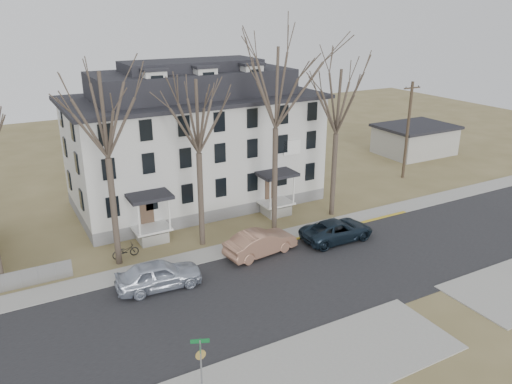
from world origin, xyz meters
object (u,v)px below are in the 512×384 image
boarding_house (195,141)px  car_navy (337,231)px  car_tan (261,243)px  bicycle_left (126,251)px  tree_center (276,82)px  car_silver (159,275)px  tree_far_left (103,109)px  utility_pole_far (408,130)px  tree_mid_left (197,111)px  tree_mid_right (338,97)px  street_sign (201,359)px

boarding_house → car_navy: (5.84, -12.31, -4.62)m
car_tan → bicycle_left: 9.18m
tree_center → car_navy: 11.48m
tree_center → car_tan: (-3.14, -3.44, -10.23)m
tree_center → car_silver: bearing=-157.8°
tree_far_left → car_navy: 18.15m
tree_far_left → utility_pole_far: bearing=8.1°
tree_mid_left → car_tan: size_ratio=2.45×
utility_pole_far → bicycle_left: (-28.91, -3.67, -4.43)m
tree_mid_right → car_tan: 12.77m
tree_far_left → tree_mid_right: bearing=0.0°
tree_mid_right → car_silver: size_ratio=2.48×
boarding_house → utility_pole_far: (20.50, -3.95, -0.47)m
tree_far_left → car_tan: size_ratio=2.64×
car_navy → street_sign: 17.59m
street_sign → car_navy: bearing=55.8°
tree_center → car_navy: size_ratio=2.68×
tree_mid_right → tree_center: bearing=180.0°
tree_mid_right → utility_pole_far: tree_mid_right is taller
tree_mid_right → car_tan: size_ratio=2.45×
car_silver → car_tan: car_silver is taller
utility_pole_far → car_tan: 22.38m
boarding_house → car_navy: size_ratio=3.79×
tree_mid_right → car_navy: 10.12m
boarding_house → bicycle_left: (-8.41, -7.63, -4.90)m
boarding_house → utility_pole_far: size_ratio=2.19×
boarding_house → car_tan: boarding_house is taller
utility_pole_far → car_silver: bearing=-163.1°
bicycle_left → tree_far_left: bearing=130.4°
boarding_house → tree_mid_right: size_ratio=1.63×
boarding_house → tree_center: size_ratio=1.41×
bicycle_left → tree_center: bearing=-94.1°
tree_far_left → street_sign: (0.14, -13.74, -8.47)m
boarding_house → car_tan: size_ratio=4.00×
boarding_house → tree_mid_left: (-3.00, -8.15, 4.22)m
car_navy → tree_center: bearing=35.3°
car_navy → car_silver: bearing=91.8°
boarding_house → utility_pole_far: bearing=-10.9°
tree_mid_left → tree_mid_right: bearing=0.0°
tree_far_left → car_silver: 10.50m
tree_mid_left → tree_mid_right: size_ratio=1.00×
tree_far_left → tree_mid_right: size_ratio=1.08×
tree_mid_right → street_sign: size_ratio=4.45×
boarding_house → car_tan: (-0.14, -11.59, -4.52)m
tree_center → street_sign: (-11.86, -13.74, -9.22)m
tree_center → car_navy: bearing=-55.6°
tree_far_left → tree_center: 12.02m
boarding_house → tree_far_left: 13.12m
utility_pole_far → bicycle_left: utility_pole_far is taller
bicycle_left → street_sign: (-0.45, -14.27, 1.39)m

